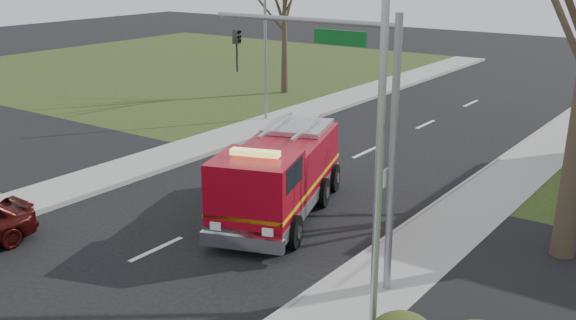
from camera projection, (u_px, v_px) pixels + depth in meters
The scene contains 7 objects.
ground at pixel (156, 250), 19.06m from camera, with size 120.00×120.00×0.00m, color black.
sidewalk_right at pixel (344, 312), 15.59m from camera, with size 2.40×80.00×0.15m, color gray.
sidewalk_left at pixel (26, 202), 22.49m from camera, with size 2.40×80.00×0.15m, color gray.
traffic_signal_mast at pixel (346, 100), 15.95m from camera, with size 5.29×0.18×6.80m.
streetlight_pole at pixel (378, 136), 13.36m from camera, with size 1.48×0.16×8.40m.
utility_pole_far at pixel (265, 51), 32.71m from camera, with size 0.14×0.14×7.00m, color gray.
fire_engine at pixel (278, 178), 21.20m from camera, with size 4.49×7.28×2.78m.
Camera 1 is at (13.22, -12.04, 8.00)m, focal length 42.00 mm.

